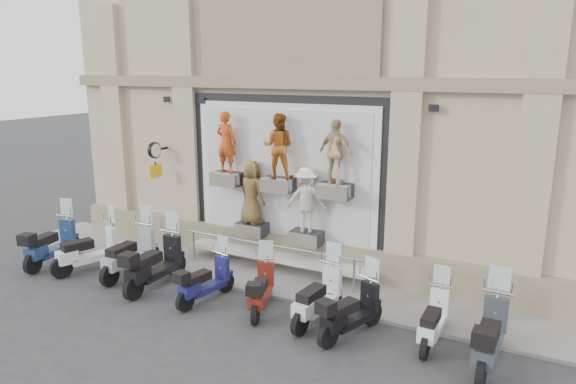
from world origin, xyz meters
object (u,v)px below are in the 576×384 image
scooter_f (261,280)px  scooter_i (434,310)px  scooter_a (51,234)px  scooter_j (491,324)px  scooter_c (130,244)px  clock_sign_bracket (155,155)px  scooter_d (155,253)px  scooter_h (352,301)px  guard_rail (268,261)px  scooter_e (206,272)px  scooter_g (318,287)px  scooter_b (89,241)px

scooter_f → scooter_i: 3.65m
scooter_a → scooter_j: 11.13m
scooter_c → scooter_f: bearing=-4.8°
clock_sign_bracket → scooter_f: bearing=-24.2°
scooter_d → scooter_h: 5.03m
guard_rail → scooter_j: scooter_j is taller
guard_rail → scooter_e: bearing=-108.3°
guard_rail → scooter_g: scooter_g is taller
scooter_d → scooter_g: (4.20, 0.20, -0.09)m
clock_sign_bracket → scooter_a: 3.49m
scooter_d → scooter_i: 6.54m
scooter_b → scooter_j: scooter_j is taller
scooter_f → scooter_e: bearing=168.5°
scooter_h → scooter_i: scooter_h is taller
scooter_g → scooter_j: size_ratio=0.94×
scooter_g → clock_sign_bracket: bearing=168.5°
scooter_c → scooter_f: 3.98m
scooter_d → scooter_i: bearing=2.9°
scooter_b → scooter_h: scooter_b is taller
guard_rail → scooter_a: bearing=-162.6°
scooter_c → scooter_j: 8.66m
scooter_a → scooter_j: size_ratio=1.00×
scooter_a → scooter_g: scooter_a is taller
scooter_b → scooter_d: 2.26m
scooter_e → scooter_h: 3.50m
scooter_a → scooter_g: bearing=-8.4°
scooter_c → scooter_j: scooter_c is taller
clock_sign_bracket → scooter_a: clock_sign_bracket is taller
scooter_g → scooter_c: bearing=-174.1°
scooter_h → clock_sign_bracket: bearing=-178.1°
scooter_c → scooter_g: bearing=-2.9°
scooter_c → scooter_e: size_ratio=1.20×
scooter_f → scooter_h: (2.14, -0.15, 0.03)m
scooter_c → scooter_a: bearing=-173.8°
scooter_c → scooter_j: bearing=-3.6°
scooter_b → scooter_i: scooter_b is taller
scooter_h → scooter_i: (1.49, 0.45, -0.05)m
guard_rail → scooter_c: size_ratio=2.42×
scooter_g → scooter_j: scooter_j is taller
scooter_h → scooter_c: bearing=-163.1°
scooter_a → scooter_c: size_ratio=0.98×
scooter_h → scooter_i: size_ratio=1.07×
scooter_a → scooter_f: 6.45m
guard_rail → scooter_f: 1.81m
clock_sign_bracket → scooter_d: 3.41m
guard_rail → scooter_f: (0.76, -1.63, 0.25)m
scooter_c → clock_sign_bracket: bearing=107.8°
scooter_j → scooter_b: bearing=-178.0°
scooter_f → scooter_b: bearing=162.0°
scooter_f → scooter_i: scooter_f is taller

